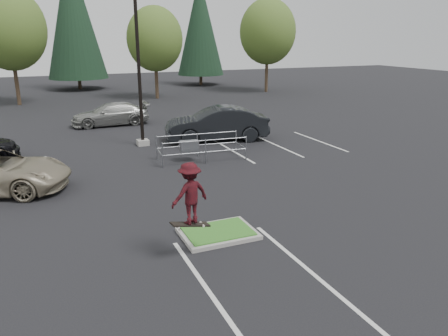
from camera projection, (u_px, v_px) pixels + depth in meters
name	position (u px, v px, depth m)	size (l,w,h in m)	color
ground	(218.00, 235.00, 13.09)	(120.00, 120.00, 0.00)	black
grass_median	(218.00, 233.00, 13.07)	(2.20, 1.60, 0.16)	#9B9790
stall_lines	(132.00, 182.00, 17.88)	(22.62, 17.60, 0.01)	silver
light_pole	(138.00, 59.00, 22.51)	(0.70, 0.60, 10.12)	#9B9790
decid_b	(10.00, 32.00, 35.94)	(5.89, 5.89, 9.64)	#38281C
decid_c	(155.00, 41.00, 40.06)	(5.12, 5.12, 8.38)	#38281C
decid_d	(267.00, 34.00, 44.81)	(5.76, 5.76, 9.43)	#38281C
conif_b	(73.00, 15.00, 46.44)	(6.38, 6.38, 14.50)	#38281C
conif_c	(200.00, 26.00, 51.11)	(5.50, 5.50, 12.50)	#38281C
cart_corral	(192.00, 146.00, 20.69)	(4.20, 1.79, 1.16)	gray
skateboarder	(190.00, 194.00, 11.22)	(1.19, 0.87, 1.82)	black
car_r_charc	(217.00, 124.00, 24.68)	(2.00, 5.74, 1.89)	black
car_far_silver	(110.00, 114.00, 28.97)	(2.04, 5.03, 1.46)	gray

